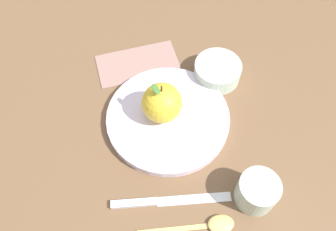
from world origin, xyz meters
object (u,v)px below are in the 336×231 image
side_bowl (218,70)px  spoon (210,225)px  apple (162,103)px  knife (160,201)px  linen_napkin (138,63)px  cup (257,191)px  dinner_plate (168,118)px

side_bowl → spoon: bearing=66.2°
apple → side_bowl: bearing=-155.6°
knife → linen_napkin: 0.34m
apple → cup: apple is taller
spoon → dinner_plate: bearing=-88.9°
dinner_plate → side_bowl: bearing=-151.3°
cup → apple: bearing=-62.7°
dinner_plate → apple: bearing=-41.2°
cup → spoon: bearing=14.2°
knife → spoon: (-0.07, 0.07, 0.00)m
side_bowl → knife: (0.21, 0.24, -0.02)m
dinner_plate → apple: (0.01, -0.01, 0.05)m
dinner_plate → apple: 0.05m
dinner_plate → spoon: 0.23m
side_bowl → cup: cup is taller
dinner_plate → spoon: (-0.00, 0.23, -0.01)m
dinner_plate → cup: size_ratio=3.46×
side_bowl → linen_napkin: size_ratio=0.56×
linen_napkin → dinner_plate: bearing=97.0°
spoon → side_bowl: bearing=-113.8°
linen_napkin → apple: bearing=93.9°
apple → dinner_plate: bearing=138.8°
apple → cup: bearing=117.3°
side_bowl → knife: side_bowl is taller
apple → linen_napkin: size_ratio=0.52×
dinner_plate → side_bowl: size_ratio=2.46×
cup → knife: cup is taller
knife → spoon: spoon is taller
side_bowl → knife: size_ratio=0.47×
side_bowl → spoon: (0.14, 0.31, -0.02)m
spoon → linen_napkin: size_ratio=0.92×
cup → side_bowl: bearing=-97.9°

